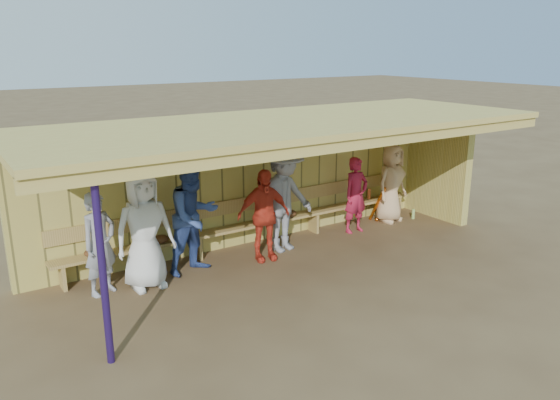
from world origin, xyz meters
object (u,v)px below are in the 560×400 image
object	(u,v)px
player_c	(194,216)
player_h	(391,183)
player_a	(100,244)
bench	(258,217)
player_d	(264,215)
player_g	(356,195)
player_e	(284,199)
player_b	(144,230)

from	to	relation	value
player_c	player_h	world-z (taller)	player_c
player_a	bench	xyz separation A→B (m)	(3.11, 0.55, -0.27)
player_d	bench	world-z (taller)	player_d
player_d	player_g	xyz separation A→B (m)	(2.34, 0.25, -0.05)
player_a	player_e	world-z (taller)	player_e
player_e	player_g	distance (m)	1.81
player_d	player_h	world-z (taller)	player_h
player_a	player_c	distance (m)	1.55
player_g	player_c	bearing A→B (deg)	-179.30
player_e	player_c	bearing A→B (deg)	172.93
player_g	bench	bearing A→B (deg)	165.83
player_a	player_b	xyz separation A→B (m)	(0.65, -0.15, 0.15)
bench	player_a	bearing A→B (deg)	-169.94
player_b	player_h	bearing A→B (deg)	1.70
player_b	player_c	world-z (taller)	player_c
player_a	bench	distance (m)	3.17
player_c	bench	world-z (taller)	player_c
player_c	bench	bearing A→B (deg)	7.27
player_b	bench	bearing A→B (deg)	14.16
player_a	player_d	distance (m)	2.79
player_a	player_e	xyz separation A→B (m)	(3.33, 0.00, 0.19)
player_d	player_e	bearing A→B (deg)	28.91
player_a	bench	bearing A→B (deg)	-14.05
player_e	player_g	xyz separation A→B (m)	(1.79, 0.06, -0.22)
player_h	player_g	bearing A→B (deg)	176.49
player_c	player_d	world-z (taller)	player_c
player_h	bench	world-z (taller)	player_h
player_a	player_c	xyz separation A→B (m)	(1.54, -0.01, 0.17)
player_d	player_h	size ratio (longest dim) A/B	0.98
player_e	bench	distance (m)	0.75
player_b	player_e	distance (m)	2.69
player_a	player_g	xyz separation A→B (m)	(5.13, 0.06, -0.03)
player_a	player_h	world-z (taller)	player_h
bench	player_b	bearing A→B (deg)	-164.14
player_d	player_a	bearing A→B (deg)	-173.99
player_e	bench	xyz separation A→B (m)	(-0.22, 0.55, -0.46)
bench	player_e	bearing A→B (deg)	-68.13
player_d	player_e	distance (m)	0.61
player_a	player_b	size ratio (longest dim) A/B	0.85
player_c	player_e	xyz separation A→B (m)	(1.79, 0.01, 0.02)
player_h	player_a	bearing A→B (deg)	171.90
player_g	player_h	size ratio (longest dim) A/B	0.92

